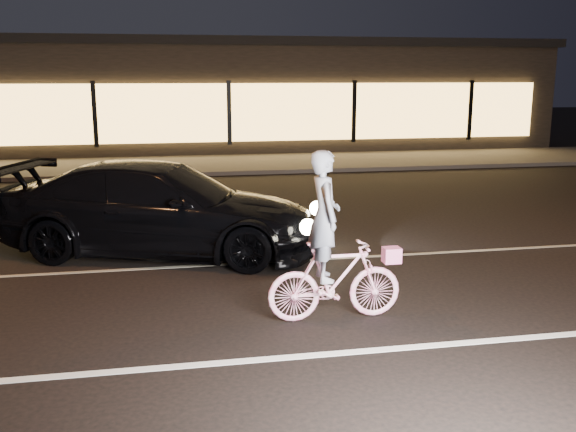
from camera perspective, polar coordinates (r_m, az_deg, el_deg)
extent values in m
plane|color=black|center=(8.47, 5.03, -7.67)|extent=(90.00, 90.00, 0.00)
cube|color=silver|center=(7.14, 8.36, -11.67)|extent=(60.00, 0.12, 0.01)
cube|color=gray|center=(10.31, 2.01, -3.90)|extent=(60.00, 0.10, 0.01)
cube|color=#383533|center=(20.95, -4.68, 4.64)|extent=(30.00, 4.00, 0.12)
cube|color=black|center=(26.75, -6.17, 10.48)|extent=(25.00, 8.00, 4.00)
cube|color=black|center=(26.75, -6.28, 14.87)|extent=(25.40, 8.40, 0.30)
cube|color=#E7AB51|center=(22.68, -5.27, 9.13)|extent=(23.00, 0.15, 2.00)
cube|color=black|center=(22.61, -16.81, 8.65)|extent=(0.15, 0.08, 2.20)
cube|color=black|center=(22.60, -5.25, 9.12)|extent=(0.15, 0.08, 2.20)
cube|color=black|center=(23.48, 5.89, 9.23)|extent=(0.15, 0.08, 2.20)
cube|color=black|center=(25.13, 15.89, 9.04)|extent=(0.15, 0.08, 2.20)
imported|color=#EF3E7D|center=(7.75, 4.20, -5.72)|extent=(1.64, 0.46, 0.99)
imported|color=silver|center=(7.51, 3.26, 0.01)|extent=(0.37, 0.57, 1.55)
cube|color=#D83F98|center=(7.88, 9.20, -3.45)|extent=(0.21, 0.17, 0.19)
imported|color=black|center=(10.72, -11.15, 0.64)|extent=(5.59, 3.67, 1.50)
sphere|color=#FFF2BF|center=(10.87, 2.58, 0.69)|extent=(0.25, 0.25, 0.25)
sphere|color=#FFF2BF|center=(9.53, 1.78, -0.99)|extent=(0.25, 0.25, 0.25)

